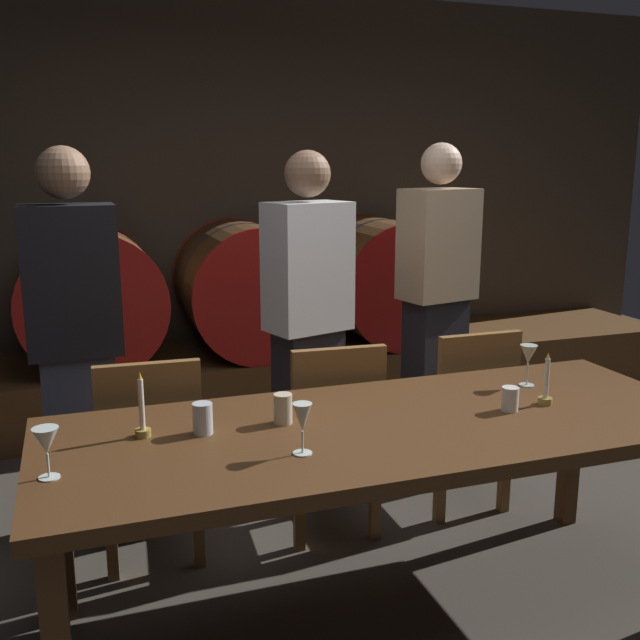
# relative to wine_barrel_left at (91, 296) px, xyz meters

# --- Properties ---
(ground_plane) EXTENTS (8.96, 8.96, 0.00)m
(ground_plane) POSITION_rel_wine_barrel_left_xyz_m (0.98, -2.38, -0.81)
(ground_plane) COLOR #3F3A33
(back_wall) EXTENTS (6.90, 0.24, 2.75)m
(back_wall) POSITION_rel_wine_barrel_left_xyz_m (0.98, 0.55, 0.56)
(back_wall) COLOR #473A2D
(back_wall) RESTS_ON ground
(barrel_shelf) EXTENTS (6.21, 0.90, 0.39)m
(barrel_shelf) POSITION_rel_wine_barrel_left_xyz_m (0.98, 0.00, -0.62)
(barrel_shelf) COLOR brown
(barrel_shelf) RESTS_ON ground
(wine_barrel_left) EXTENTS (0.85, 0.87, 0.85)m
(wine_barrel_left) POSITION_rel_wine_barrel_left_xyz_m (0.00, 0.00, 0.00)
(wine_barrel_left) COLOR #513319
(wine_barrel_left) RESTS_ON barrel_shelf
(wine_barrel_center) EXTENTS (0.85, 0.87, 0.85)m
(wine_barrel_center) POSITION_rel_wine_barrel_left_xyz_m (0.97, 0.00, 0.00)
(wine_barrel_center) COLOR #513319
(wine_barrel_center) RESTS_ON barrel_shelf
(wine_barrel_right) EXTENTS (0.85, 0.87, 0.85)m
(wine_barrel_right) POSITION_rel_wine_barrel_left_xyz_m (1.94, 0.00, 0.00)
(wine_barrel_right) COLOR brown
(wine_barrel_right) RESTS_ON barrel_shelf
(dining_table) EXTENTS (2.33, 0.88, 0.75)m
(dining_table) POSITION_rel_wine_barrel_left_xyz_m (0.89, -2.43, -0.13)
(dining_table) COLOR #4C2D16
(dining_table) RESTS_ON ground
(chair_left) EXTENTS (0.42, 0.42, 0.88)m
(chair_left) POSITION_rel_wine_barrel_left_xyz_m (0.15, -1.77, -0.32)
(chair_left) COLOR brown
(chair_left) RESTS_ON ground
(chair_center) EXTENTS (0.43, 0.43, 0.88)m
(chair_center) POSITION_rel_wine_barrel_left_xyz_m (0.92, -1.80, -0.32)
(chair_center) COLOR brown
(chair_center) RESTS_ON ground
(chair_right) EXTENTS (0.40, 0.40, 0.88)m
(chair_right) POSITION_rel_wine_barrel_left_xyz_m (1.59, -1.77, -0.32)
(chair_right) COLOR brown
(chair_right) RESTS_ON ground
(guest_left) EXTENTS (0.39, 0.25, 1.69)m
(guest_left) POSITION_rel_wine_barrel_left_xyz_m (-0.10, -1.42, 0.06)
(guest_left) COLOR #33384C
(guest_left) RESTS_ON ground
(guest_center) EXTENTS (0.43, 0.34, 1.67)m
(guest_center) POSITION_rel_wine_barrel_left_xyz_m (0.95, -1.37, 0.05)
(guest_center) COLOR black
(guest_center) RESTS_ON ground
(guest_right) EXTENTS (0.42, 0.32, 1.72)m
(guest_right) POSITION_rel_wine_barrel_left_xyz_m (1.72, -1.20, 0.07)
(guest_right) COLOR black
(guest_right) RESTS_ON ground
(candle_left) EXTENTS (0.05, 0.05, 0.22)m
(candle_left) POSITION_rel_wine_barrel_left_xyz_m (0.09, -2.29, 0.00)
(candle_left) COLOR olive
(candle_left) RESTS_ON dining_table
(candle_right) EXTENTS (0.05, 0.05, 0.20)m
(candle_right) POSITION_rel_wine_barrel_left_xyz_m (1.51, -2.45, -0.01)
(candle_right) COLOR olive
(candle_right) RESTS_ON dining_table
(wine_glass_left) EXTENTS (0.07, 0.07, 0.15)m
(wine_glass_left) POSITION_rel_wine_barrel_left_xyz_m (-0.20, -2.53, 0.05)
(wine_glass_left) COLOR silver
(wine_glass_left) RESTS_ON dining_table
(wine_glass_center) EXTENTS (0.06, 0.06, 0.16)m
(wine_glass_center) POSITION_rel_wine_barrel_left_xyz_m (0.53, -2.60, 0.05)
(wine_glass_center) COLOR silver
(wine_glass_center) RESTS_ON dining_table
(wine_glass_right) EXTENTS (0.07, 0.07, 0.17)m
(wine_glass_right) POSITION_rel_wine_barrel_left_xyz_m (1.58, -2.24, 0.06)
(wine_glass_right) COLOR silver
(wine_glass_right) RESTS_ON dining_table
(cup_left) EXTENTS (0.07, 0.07, 0.10)m
(cup_left) POSITION_rel_wine_barrel_left_xyz_m (0.27, -2.33, -0.01)
(cup_left) COLOR silver
(cup_left) RESTS_ON dining_table
(cup_center) EXTENTS (0.06, 0.06, 0.10)m
(cup_center) POSITION_rel_wine_barrel_left_xyz_m (0.55, -2.32, -0.01)
(cup_center) COLOR beige
(cup_center) RESTS_ON dining_table
(cup_right) EXTENTS (0.06, 0.06, 0.09)m
(cup_right) POSITION_rel_wine_barrel_left_xyz_m (1.35, -2.47, -0.02)
(cup_right) COLOR white
(cup_right) RESTS_ON dining_table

